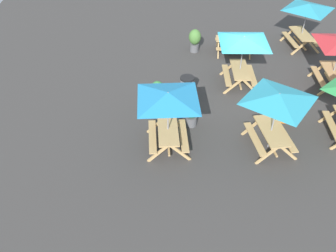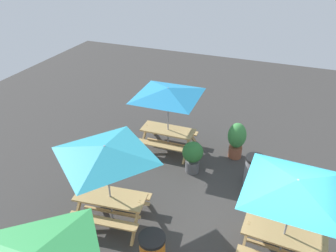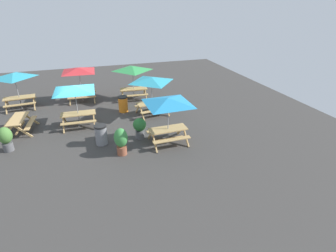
% 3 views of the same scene
% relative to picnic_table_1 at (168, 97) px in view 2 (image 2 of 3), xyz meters
% --- Properties ---
extents(picnic_table_1, '(2.83, 2.83, 2.34)m').
position_rel_picnic_table_1_xyz_m(picnic_table_1, '(0.00, 0.00, 0.00)').
color(picnic_table_1, tan).
rests_on(picnic_table_1, ground).
extents(picnic_table_3, '(2.83, 2.83, 2.34)m').
position_rel_picnic_table_1_xyz_m(picnic_table_3, '(4.03, -3.25, 0.00)').
color(picnic_table_3, tan).
rests_on(picnic_table_3, ground).
extents(picnic_table_6, '(2.23, 2.23, 2.34)m').
position_rel_picnic_table_1_xyz_m(picnic_table_6, '(-0.16, -3.60, 0.00)').
color(picnic_table_6, tan).
rests_on(picnic_table_6, ground).
extents(trash_bin_gray, '(0.59, 0.59, 0.98)m').
position_rel_picnic_table_1_xyz_m(trash_bin_gray, '(3.05, -0.88, -1.49)').
color(trash_bin_gray, gray).
rests_on(trash_bin_gray, ground).
extents(potted_plant_1, '(0.65, 0.65, 1.05)m').
position_rel_picnic_table_1_xyz_m(potted_plant_1, '(1.17, -0.92, -1.38)').
color(potted_plant_1, '#59595B').
rests_on(potted_plant_1, ground).
extents(potted_plant_2, '(0.60, 0.60, 1.28)m').
position_rel_picnic_table_1_xyz_m(potted_plant_2, '(2.28, 0.35, -1.28)').
color(potted_plant_2, '#935138').
rests_on(potted_plant_2, ground).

